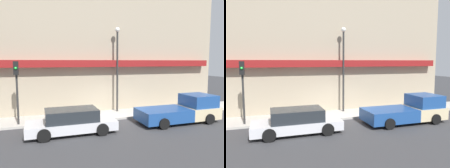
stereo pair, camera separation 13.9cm
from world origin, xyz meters
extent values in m
plane|color=#38383A|center=(0.00, 0.00, 0.00)|extent=(80.00, 80.00, 0.00)
cube|color=#B7B2A8|center=(0.00, 1.26, 0.07)|extent=(36.00, 2.52, 0.14)
cube|color=tan|center=(0.00, 4.02, 5.97)|extent=(19.80, 3.00, 11.93)
cube|color=maroon|center=(0.00, 2.22, 3.77)|extent=(18.22, 0.60, 0.50)
cube|color=beige|center=(5.20, -1.76, 0.58)|extent=(2.12, 2.09, 0.74)
cube|color=#1E478C|center=(5.20, -1.76, 1.35)|extent=(1.80, 1.93, 0.78)
cube|color=#1E478C|center=(2.55, -1.76, 0.58)|extent=(3.18, 2.09, 0.74)
cylinder|color=black|center=(5.25, -0.72, 0.33)|extent=(0.66, 0.22, 0.66)
cylinder|color=black|center=(5.25, -2.81, 0.33)|extent=(0.66, 0.22, 0.66)
cylinder|color=black|center=(1.97, -0.72, 0.33)|extent=(0.66, 0.22, 0.66)
cylinder|color=black|center=(1.97, -2.81, 0.33)|extent=(0.66, 0.22, 0.66)
cube|color=silver|center=(-3.19, -1.76, 0.45)|extent=(4.79, 1.86, 0.50)
cube|color=#23282D|center=(-3.19, -1.76, 1.03)|extent=(2.78, 1.68, 0.65)
cylinder|color=black|center=(-1.71, -0.83, 0.33)|extent=(0.66, 0.22, 0.66)
cylinder|color=black|center=(-1.71, -2.70, 0.33)|extent=(0.66, 0.22, 0.66)
cylinder|color=black|center=(-4.68, -0.83, 0.33)|extent=(0.66, 0.22, 0.66)
cylinder|color=black|center=(-4.68, -2.70, 0.33)|extent=(0.66, 0.22, 0.66)
cylinder|color=yellow|center=(-1.83, 0.39, 0.37)|extent=(0.19, 0.19, 0.47)
sphere|color=yellow|center=(-1.83, 0.39, 0.68)|extent=(0.18, 0.18, 0.18)
cylinder|color=#2D2D2D|center=(0.80, 1.90, 3.11)|extent=(0.14, 0.14, 5.94)
sphere|color=silver|center=(0.80, 1.90, 6.26)|extent=(0.36, 0.36, 0.36)
cylinder|color=#2D2D2D|center=(-6.07, 0.55, 2.04)|extent=(0.12, 0.12, 3.80)
cube|color=black|center=(-6.07, 0.39, 3.54)|extent=(0.28, 0.20, 0.80)
sphere|color=green|center=(-6.07, 0.27, 3.54)|extent=(0.16, 0.16, 0.16)
camera|label=1|loc=(-4.86, -13.50, 3.92)|focal=35.00mm
camera|label=2|loc=(-4.73, -13.54, 3.92)|focal=35.00mm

